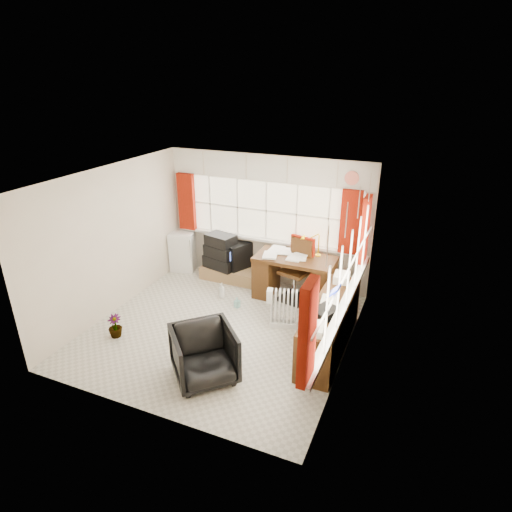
{
  "coord_description": "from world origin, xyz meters",
  "views": [
    {
      "loc": [
        2.84,
        -5.23,
        3.86
      ],
      "look_at": [
        0.39,
        0.55,
        1.15
      ],
      "focal_mm": 30.0,
      "sensor_mm": 36.0,
      "label": 1
    }
  ],
  "objects_px": {
    "task_chair": "(299,267)",
    "office_chair": "(204,355)",
    "crt_tv": "(234,254)",
    "desk": "(295,276)",
    "credenza": "(330,325)",
    "tv_bench": "(236,274)",
    "desk_lamp": "(319,240)",
    "mini_fridge": "(183,250)",
    "radiator": "(284,312)"
  },
  "relations": [
    {
      "from": "task_chair",
      "to": "credenza",
      "type": "distance_m",
      "value": 1.64
    },
    {
      "from": "office_chair",
      "to": "tv_bench",
      "type": "relative_size",
      "value": 0.59
    },
    {
      "from": "desk",
      "to": "crt_tv",
      "type": "distance_m",
      "value": 1.46
    },
    {
      "from": "desk",
      "to": "crt_tv",
      "type": "xyz_separation_m",
      "value": [
        -1.41,
        0.39,
        0.05
      ]
    },
    {
      "from": "radiator",
      "to": "credenza",
      "type": "xyz_separation_m",
      "value": [
        0.83,
        -0.29,
        0.12
      ]
    },
    {
      "from": "desk",
      "to": "tv_bench",
      "type": "xyz_separation_m",
      "value": [
        -1.31,
        0.26,
        -0.33
      ]
    },
    {
      "from": "task_chair",
      "to": "tv_bench",
      "type": "xyz_separation_m",
      "value": [
        -1.36,
        0.18,
        -0.49
      ]
    },
    {
      "from": "task_chair",
      "to": "office_chair",
      "type": "xyz_separation_m",
      "value": [
        -0.46,
        -2.69,
        -0.24
      ]
    },
    {
      "from": "desk_lamp",
      "to": "crt_tv",
      "type": "height_order",
      "value": "desk_lamp"
    },
    {
      "from": "desk_lamp",
      "to": "radiator",
      "type": "distance_m",
      "value": 1.49
    },
    {
      "from": "desk_lamp",
      "to": "crt_tv",
      "type": "distance_m",
      "value": 1.87
    },
    {
      "from": "office_chair",
      "to": "radiator",
      "type": "height_order",
      "value": "office_chair"
    },
    {
      "from": "desk",
      "to": "tv_bench",
      "type": "relative_size",
      "value": 1.03
    },
    {
      "from": "desk_lamp",
      "to": "task_chair",
      "type": "bearing_deg",
      "value": -153.97
    },
    {
      "from": "task_chair",
      "to": "mini_fridge",
      "type": "xyz_separation_m",
      "value": [
        -2.61,
        0.26,
        -0.2
      ]
    },
    {
      "from": "task_chair",
      "to": "crt_tv",
      "type": "xyz_separation_m",
      "value": [
        -1.45,
        0.31,
        -0.11
      ]
    },
    {
      "from": "desk",
      "to": "task_chair",
      "type": "xyz_separation_m",
      "value": [
        0.04,
        0.08,
        0.16
      ]
    },
    {
      "from": "credenza",
      "to": "tv_bench",
      "type": "relative_size",
      "value": 1.43
    },
    {
      "from": "desk_lamp",
      "to": "mini_fridge",
      "type": "height_order",
      "value": "desk_lamp"
    },
    {
      "from": "credenza",
      "to": "desk",
      "type": "bearing_deg",
      "value": 127.52
    },
    {
      "from": "mini_fridge",
      "to": "radiator",
      "type": "bearing_deg",
      "value": -25.84
    },
    {
      "from": "radiator",
      "to": "office_chair",
      "type": "bearing_deg",
      "value": -108.61
    },
    {
      "from": "desk",
      "to": "mini_fridge",
      "type": "height_order",
      "value": "desk"
    },
    {
      "from": "office_chair",
      "to": "radiator",
      "type": "xyz_separation_m",
      "value": [
        0.55,
        1.64,
        -0.11
      ]
    },
    {
      "from": "mini_fridge",
      "to": "task_chair",
      "type": "bearing_deg",
      "value": -5.65
    },
    {
      "from": "radiator",
      "to": "crt_tv",
      "type": "height_order",
      "value": "crt_tv"
    },
    {
      "from": "mini_fridge",
      "to": "desk_lamp",
      "type": "bearing_deg",
      "value": -2.12
    },
    {
      "from": "task_chair",
      "to": "office_chair",
      "type": "distance_m",
      "value": 2.74
    },
    {
      "from": "desk",
      "to": "office_chair",
      "type": "relative_size",
      "value": 1.74
    },
    {
      "from": "task_chair",
      "to": "crt_tv",
      "type": "bearing_deg",
      "value": 168.02
    },
    {
      "from": "tv_bench",
      "to": "mini_fridge",
      "type": "xyz_separation_m",
      "value": [
        -1.25,
        0.08,
        0.29
      ]
    },
    {
      "from": "desk_lamp",
      "to": "credenza",
      "type": "xyz_separation_m",
      "value": [
        0.61,
        -1.49,
        -0.74
      ]
    },
    {
      "from": "radiator",
      "to": "credenza",
      "type": "distance_m",
      "value": 0.88
    },
    {
      "from": "office_chair",
      "to": "tv_bench",
      "type": "bearing_deg",
      "value": 63.64
    },
    {
      "from": "crt_tv",
      "to": "mini_fridge",
      "type": "relative_size",
      "value": 0.88
    },
    {
      "from": "desk_lamp",
      "to": "office_chair",
      "type": "xyz_separation_m",
      "value": [
        -0.76,
        -2.84,
        -0.75
      ]
    },
    {
      "from": "credenza",
      "to": "mini_fridge",
      "type": "distance_m",
      "value": 3.87
    },
    {
      "from": "task_chair",
      "to": "crt_tv",
      "type": "distance_m",
      "value": 1.49
    },
    {
      "from": "task_chair",
      "to": "office_chair",
      "type": "height_order",
      "value": "task_chair"
    },
    {
      "from": "tv_bench",
      "to": "crt_tv",
      "type": "height_order",
      "value": "crt_tv"
    },
    {
      "from": "desk_lamp",
      "to": "office_chair",
      "type": "bearing_deg",
      "value": -105.04
    },
    {
      "from": "office_chair",
      "to": "crt_tv",
      "type": "distance_m",
      "value": 3.16
    },
    {
      "from": "mini_fridge",
      "to": "office_chair",
      "type": "bearing_deg",
      "value": -53.86
    },
    {
      "from": "task_chair",
      "to": "crt_tv",
      "type": "height_order",
      "value": "task_chair"
    },
    {
      "from": "radiator",
      "to": "crt_tv",
      "type": "relative_size",
      "value": 0.91
    },
    {
      "from": "desk_lamp",
      "to": "tv_bench",
      "type": "bearing_deg",
      "value": 179.03
    },
    {
      "from": "office_chair",
      "to": "radiator",
      "type": "bearing_deg",
      "value": 27.56
    },
    {
      "from": "radiator",
      "to": "credenza",
      "type": "height_order",
      "value": "credenza"
    },
    {
      "from": "office_chair",
      "to": "desk",
      "type": "bearing_deg",
      "value": 37.18
    },
    {
      "from": "office_chair",
      "to": "radiator",
      "type": "distance_m",
      "value": 1.73
    }
  ]
}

